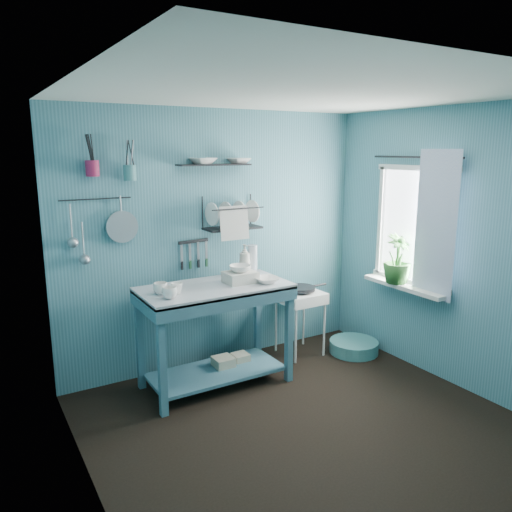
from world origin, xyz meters
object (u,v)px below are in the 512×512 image
colander (122,227)px  utensil_cup_magenta (92,168)px  mug_left (170,293)px  storage_tin_small (240,363)px  mug_mid (177,288)px  floor_basin (354,347)px  hotplate_stand (300,323)px  frying_pan (301,288)px  potted_plant (397,259)px  soap_bottle (245,260)px  utensil_cup_teal (130,173)px  storage_tin_large (223,368)px  wash_tub (240,277)px  water_bottle (253,259)px  mug_right (160,288)px  work_counter (215,336)px  dish_rack (233,213)px

colander → utensil_cup_magenta: bearing=-172.5°
mug_left → storage_tin_small: bearing=17.1°
mug_mid → floor_basin: (1.96, -0.04, -0.92)m
hotplate_stand → utensil_cup_magenta: 2.57m
frying_pan → potted_plant: bearing=-43.8°
soap_bottle → utensil_cup_teal: size_ratio=2.30×
potted_plant → storage_tin_small: size_ratio=2.44×
hotplate_stand → potted_plant: (0.68, -0.66, 0.74)m
storage_tin_large → utensil_cup_magenta: bearing=159.6°
mug_mid → colander: 0.75m
wash_tub → water_bottle: (0.27, 0.24, 0.09)m
colander → storage_tin_large: 1.60m
mug_right → storage_tin_large: bearing=4.8°
work_counter → soap_bottle: (0.42, 0.20, 0.62)m
storage_tin_large → storage_tin_small: storage_tin_large is taller
mug_mid → colander: (-0.28, 0.51, 0.47)m
colander → storage_tin_small: 1.71m
water_bottle → potted_plant: (1.24, -0.69, -0.01)m
work_counter → soap_bottle: soap_bottle is taller
frying_pan → utensil_cup_teal: 2.07m
mug_mid → potted_plant: size_ratio=0.21×
mug_right → hotplate_stand: mug_right is taller
potted_plant → storage_tin_small: (-1.46, 0.55, -0.97)m
frying_pan → storage_tin_small: 1.00m
work_counter → storage_tin_small: bearing=13.5°
soap_bottle → storage_tin_small: (-0.12, -0.12, -0.99)m
mug_mid → storage_tin_small: bearing=11.6°
frying_pan → storage_tin_large: size_ratio=1.36×
utensil_cup_magenta → mug_right: bearing=-47.0°
utensil_cup_teal → floor_basin: (2.16, -0.52, -1.86)m
work_counter → mug_mid: bearing=-172.5°
storage_tin_large → frying_pan: bearing=8.1°
frying_pan → mug_right: bearing=-173.2°
frying_pan → utensil_cup_magenta: size_ratio=2.31×
hotplate_stand → colander: size_ratio=2.41×
utensil_cup_teal → mug_mid: bearing=-67.3°
mug_mid → floor_basin: size_ratio=0.19×
potted_plant → frying_pan: bearing=136.2°
dish_rack → colander: bearing=177.5°
utensil_cup_teal → storage_tin_large: bearing=-28.5°
wash_tub → storage_tin_small: size_ratio=1.40×
utensil_cup_teal → storage_tin_small: utensil_cup_teal is taller
work_counter → utensil_cup_magenta: 1.79m
storage_tin_small → utensil_cup_magenta: bearing=164.1°
work_counter → mug_right: bearing=178.6°
mug_mid → hotplate_stand: (1.46, 0.25, -0.65)m
frying_pan → utensil_cup_magenta: (-1.97, 0.23, 1.26)m
soap_bottle → hotplate_stand: bearing=-1.0°
mug_right → frying_pan: mug_right is taller
mug_mid → soap_bottle: bearing=18.0°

